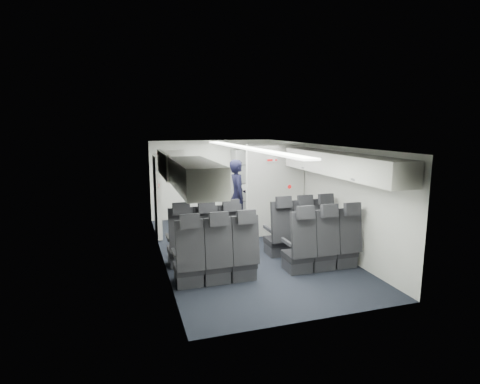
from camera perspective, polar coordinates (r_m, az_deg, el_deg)
cabin_shell at (r=7.60m, az=0.89°, el=-0.70°), size 3.41×6.01×2.16m
seat_row_front at (r=7.28m, az=2.19°, el=-7.03°), size 3.33×0.56×1.24m
seat_row_mid at (r=6.48m, az=4.87°, el=-9.25°), size 3.33×0.56×1.24m
overhead_bin_left_rear at (r=5.22m, az=-6.90°, el=2.47°), size 0.53×1.80×0.40m
overhead_bin_left_front_open at (r=6.95m, az=-9.84°, el=3.26°), size 0.64×1.70×0.72m
overhead_bin_right_rear at (r=6.34m, az=18.86°, el=3.34°), size 0.53×1.80×0.40m
overhead_bin_right_front at (r=7.82m, az=11.32°, el=4.86°), size 0.53×1.70×0.40m
bulkhead_partition at (r=8.68m, az=5.41°, el=0.29°), size 1.40×0.15×2.13m
galley_unit at (r=10.47m, az=1.21°, el=1.32°), size 0.85×0.52×1.90m
boarding_door at (r=8.82m, az=-12.49°, el=-0.55°), size 0.12×1.27×1.86m
flight_attendant at (r=8.99m, az=-0.39°, el=-0.60°), size 0.51×0.69×1.75m
carry_on_bag at (r=6.93m, az=-9.50°, el=3.91°), size 0.50×0.41×0.26m
papers at (r=8.97m, az=0.87°, el=0.78°), size 0.19×0.02×0.13m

